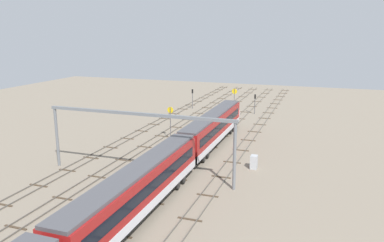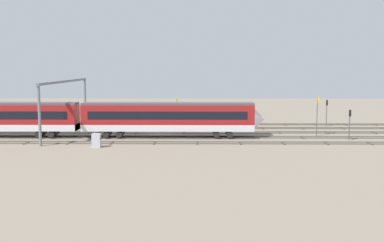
# 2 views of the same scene
# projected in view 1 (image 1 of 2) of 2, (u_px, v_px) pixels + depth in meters

# --- Properties ---
(ground_plane) EXTENTS (145.01, 145.01, 0.00)m
(ground_plane) POSITION_uv_depth(u_px,v_px,m) (181.00, 144.00, 59.00)
(ground_plane) COLOR gray
(track_near_foreground) EXTENTS (129.01, 2.40, 0.16)m
(track_near_foreground) POSITION_uv_depth(u_px,v_px,m) (241.00, 150.00, 55.93)
(track_near_foreground) COLOR #59544C
(track_near_foreground) RESTS_ON ground
(track_with_train) EXTENTS (129.01, 2.40, 0.16)m
(track_with_train) POSITION_uv_depth(u_px,v_px,m) (210.00, 147.00, 57.46)
(track_with_train) COLOR #59544C
(track_with_train) RESTS_ON ground
(track_middle) EXTENTS (129.01, 2.40, 0.16)m
(track_middle) POSITION_uv_depth(u_px,v_px,m) (181.00, 144.00, 58.98)
(track_middle) COLOR #59544C
(track_middle) RESTS_ON ground
(track_second_far) EXTENTS (129.01, 2.40, 0.16)m
(track_second_far) POSITION_uv_depth(u_px,v_px,m) (153.00, 141.00, 60.51)
(track_second_far) COLOR #59544C
(track_second_far) RESTS_ON ground
(track_far_background) EXTENTS (129.01, 2.40, 0.16)m
(track_far_background) POSITION_uv_depth(u_px,v_px,m) (127.00, 138.00, 62.04)
(track_far_background) COLOR #59544C
(track_far_background) RESTS_ON ground
(train) EXTENTS (75.20, 3.24, 4.80)m
(train) POSITION_uv_depth(u_px,v_px,m) (142.00, 187.00, 36.02)
(train) COLOR maroon
(train) RESTS_ON ground
(overhead_gantry) EXTENTS (0.40, 24.01, 7.94)m
(overhead_gantry) POSITION_uv_depth(u_px,v_px,m) (138.00, 126.00, 44.50)
(overhead_gantry) COLOR slate
(overhead_gantry) RESTS_ON ground
(speed_sign_near_foreground) EXTENTS (0.14, 1.02, 5.30)m
(speed_sign_near_foreground) POSITION_uv_depth(u_px,v_px,m) (170.00, 118.00, 61.32)
(speed_sign_near_foreground) COLOR #4C4C51
(speed_sign_near_foreground) RESTS_ON ground
(speed_sign_mid_trackside) EXTENTS (0.14, 1.09, 5.68)m
(speed_sign_mid_trackside) POSITION_uv_depth(u_px,v_px,m) (234.00, 98.00, 78.11)
(speed_sign_mid_trackside) COLOR #4C4C51
(speed_sign_mid_trackside) RESTS_ON ground
(signal_light_trackside_approach) EXTENTS (0.31, 0.32, 4.17)m
(signal_light_trackside_approach) POSITION_uv_depth(u_px,v_px,m) (255.00, 101.00, 80.33)
(signal_light_trackside_approach) COLOR #4C4C51
(signal_light_trackside_approach) RESTS_ON ground
(signal_light_trackside_departure) EXTENTS (0.31, 0.32, 4.43)m
(signal_light_trackside_departure) POSITION_uv_depth(u_px,v_px,m) (192.00, 96.00, 85.81)
(signal_light_trackside_departure) COLOR #4C4C51
(signal_light_trackside_departure) RESTS_ON ground
(relay_cabinet) EXTENTS (1.07, 0.83, 1.74)m
(relay_cabinet) POSITION_uv_depth(u_px,v_px,m) (254.00, 162.00, 48.38)
(relay_cabinet) COLOR #B2B7BC
(relay_cabinet) RESTS_ON ground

